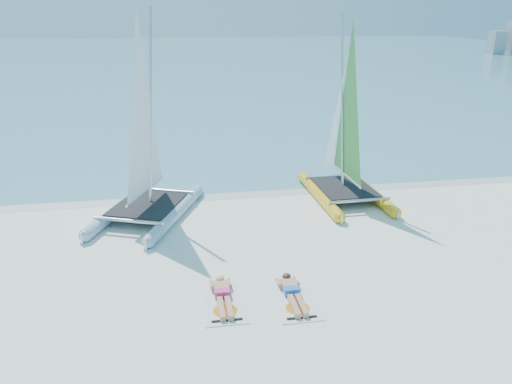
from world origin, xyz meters
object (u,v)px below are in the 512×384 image
at_px(catamaran_yellow, 343,139).
at_px(towel_a, 224,303).
at_px(sunbather_a, 223,294).
at_px(catamaran_blue, 145,156).
at_px(sunbather_b, 292,292).
at_px(towel_b, 294,300).

relative_size(catamaran_yellow, towel_a, 3.59).
relative_size(catamaran_yellow, sunbather_a, 3.85).
bearing_deg(towel_a, catamaran_blue, 108.08).
bearing_deg(sunbather_b, towel_b, -90.00).
distance_m(catamaran_blue, sunbather_a, 6.26).
height_order(catamaran_blue, sunbather_a, catamaran_blue).
bearing_deg(catamaran_blue, sunbather_b, -36.58).
relative_size(catamaran_yellow, towel_b, 3.59).
relative_size(catamaran_yellow, sunbather_b, 3.85).
distance_m(towel_a, sunbather_a, 0.22).
relative_size(towel_a, sunbather_a, 1.07).
xyz_separation_m(catamaran_yellow, towel_a, (-5.14, -6.76, -2.08)).
distance_m(catamaran_yellow, sunbather_a, 8.57).
height_order(catamaran_blue, catamaran_yellow, catamaran_blue).
xyz_separation_m(towel_a, sunbather_b, (1.67, 0.02, 0.11)).
distance_m(sunbather_a, sunbather_b, 1.68).
xyz_separation_m(catamaran_blue, towel_a, (1.90, -5.83, -2.05)).
height_order(catamaran_blue, sunbather_b, catamaran_blue).
bearing_deg(sunbather_b, catamaran_yellow, 62.80).
height_order(catamaran_yellow, towel_b, catamaran_yellow).
bearing_deg(towel_b, towel_a, 173.96).
bearing_deg(catamaran_yellow, sunbather_b, -118.68).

